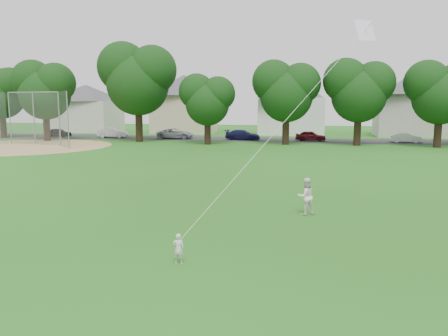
% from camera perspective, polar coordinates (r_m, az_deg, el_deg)
% --- Properties ---
extents(ground, '(160.00, 160.00, 0.00)m').
position_cam_1_polar(ground, '(12.45, -5.16, -11.76)').
color(ground, '#204E12').
rests_on(ground, ground).
extents(street, '(90.00, 7.00, 0.01)m').
position_cam_1_polar(street, '(53.45, 8.23, 3.65)').
color(street, '#2D2D30').
rests_on(street, ground).
extents(dirt_infield, '(18.00, 18.00, 0.02)m').
position_cam_1_polar(dirt_infield, '(49.21, -24.91, 2.57)').
color(dirt_infield, '#9E7F51').
rests_on(dirt_infield, ground).
extents(toddler, '(0.33, 0.24, 0.85)m').
position_cam_1_polar(toddler, '(11.98, -5.97, -10.44)').
color(toddler, silver).
rests_on(toddler, ground).
extents(older_boy, '(0.88, 0.82, 1.45)m').
position_cam_1_polar(older_boy, '(17.29, 10.63, -3.65)').
color(older_boy, white).
rests_on(older_boy, ground).
extents(kite, '(3.04, 3.40, 10.13)m').
position_cam_1_polar(kite, '(13.86, 7.99, 6.11)').
color(kite, white).
rests_on(kite, ground).
extents(baseball_backstop, '(12.56, 3.73, 5.55)m').
position_cam_1_polar(baseball_backstop, '(50.51, -24.05, 5.90)').
color(baseball_backstop, gray).
rests_on(baseball_backstop, ground).
extents(tree_row, '(80.51, 8.88, 11.63)m').
position_cam_1_polar(tree_row, '(47.36, 10.55, 10.96)').
color(tree_row, black).
rests_on(tree_row, ground).
extents(parked_cars, '(72.81, 2.72, 1.28)m').
position_cam_1_polar(parked_cars, '(52.29, 11.83, 4.12)').
color(parked_cars, black).
rests_on(parked_cars, ground).
extents(house_row, '(76.86, 13.53, 10.18)m').
position_cam_1_polar(house_row, '(63.29, 8.49, 8.82)').
color(house_row, beige).
rests_on(house_row, ground).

